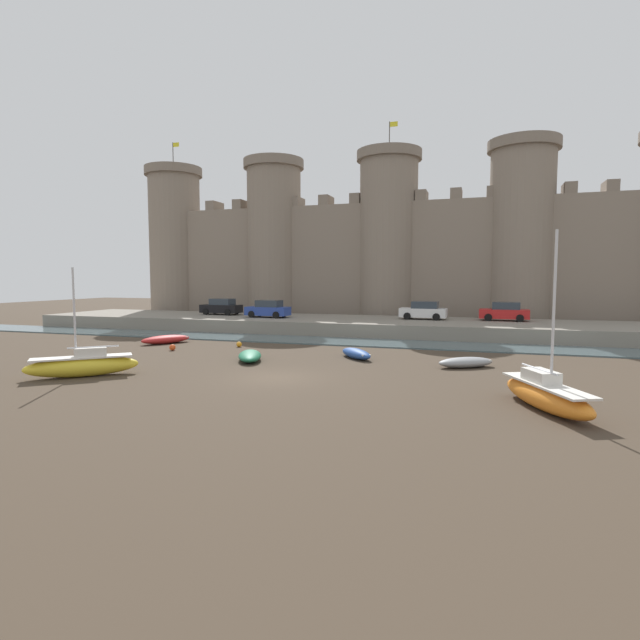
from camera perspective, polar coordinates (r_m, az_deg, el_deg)
name	(u,v)px	position (r m, az deg, el deg)	size (l,w,h in m)	color
ground_plane	(276,378)	(24.87, -5.02, -6.60)	(160.00, 160.00, 0.00)	#423528
water_channel	(349,342)	(38.20, 3.30, -2.50)	(80.00, 4.50, 0.10)	slate
quay_road	(369,326)	(45.15, 5.61, -0.67)	(64.65, 10.00, 1.21)	gray
castle	(388,247)	(54.22, 7.80, 8.31)	(59.45, 6.81, 21.21)	gray
rowboat_midflat_centre	(166,339)	(39.21, -17.21, -2.11)	(3.00, 3.91, 0.63)	red
rowboat_foreground_right	(466,362)	(28.67, 16.34, -4.63)	(3.36, 2.69, 0.57)	gray
sailboat_foreground_centre	(546,394)	(20.59, 24.41, -7.73)	(3.39, 5.37, 6.65)	orange
rowboat_midflat_right	(356,353)	(30.65, 4.16, -3.81)	(2.87, 3.11, 0.61)	#234793
rowboat_midflat_left	(250,356)	(30.02, -8.02, -4.05)	(2.68, 3.79, 0.59)	#1E6B47
sailboat_near_channel_left	(83,365)	(27.65, -25.46, -4.64)	(4.73, 4.40, 5.44)	yellow
mooring_buoy_near_shore	(172,347)	(35.35, -16.51, -3.02)	(0.42, 0.42, 0.42)	#E04C1E
mooring_buoy_mid_mud	(239,344)	(36.04, -9.23, -2.76)	(0.39, 0.39, 0.39)	orange
car_quay_centre_east	(424,311)	(45.61, 11.76, 1.04)	(4.18, 2.03, 1.62)	silver
car_quay_east	(505,312)	(46.10, 20.35, 0.88)	(4.18, 2.03, 1.62)	red
car_quay_west	(268,309)	(47.15, -5.96, 1.24)	(4.18, 2.03, 1.62)	#263F99
car_quay_centre_west	(221,307)	(51.46, -11.20, 1.47)	(4.18, 2.03, 1.62)	black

